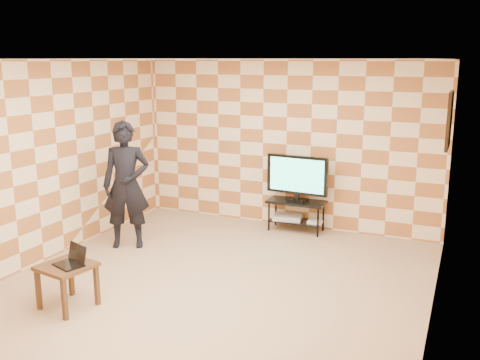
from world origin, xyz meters
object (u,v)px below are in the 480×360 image
at_px(tv, 297,176).
at_px(side_table, 67,272).
at_px(person, 126,185).
at_px(tv_stand, 296,209).

height_order(tv, side_table, tv).
height_order(side_table, person, person).
xyz_separation_m(tv, side_table, (-1.50, -3.61, -0.49)).
bearing_deg(tv_stand, side_table, -112.50).
height_order(tv_stand, tv, tv).
height_order(tv_stand, side_table, same).
xyz_separation_m(tv_stand, tv, (0.00, -0.00, 0.54)).
bearing_deg(side_table, person, 105.91).
xyz_separation_m(tv_stand, person, (-2.05, -1.67, 0.56)).
bearing_deg(tv_stand, tv, -85.93).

